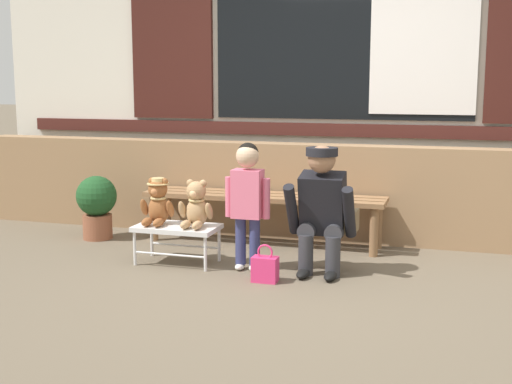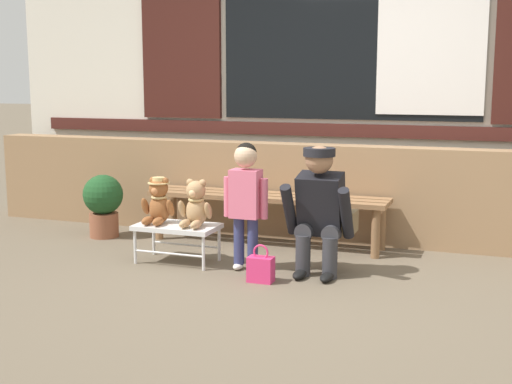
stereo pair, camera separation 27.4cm
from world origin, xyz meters
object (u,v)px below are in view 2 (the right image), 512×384
Objects in this scene: teddy_bear_with_hat at (158,201)px; teddy_bear_plain at (196,205)px; small_display_bench at (177,229)px; child_standing at (246,192)px; adult_crouching at (321,210)px; potted_plant at (103,202)px; wooden_bench_long at (267,202)px; handbag_on_ground at (261,269)px.

teddy_bear_plain is (0.32, -0.00, -0.01)m from teddy_bear_with_hat.
small_display_bench is 0.66m from child_standing.
adult_crouching is (0.56, 0.08, -0.11)m from child_standing.
teddy_bear_with_hat is at bearing -177.38° from adult_crouching.
teddy_bear_plain is 0.44m from child_standing.
potted_plant is at bearing 154.63° from teddy_bear_plain.
potted_plant is (-1.02, 0.56, 0.06)m from small_display_bench.
wooden_bench_long is at bearing 69.05° from teddy_bear_plain.
handbag_on_ground is 0.48× the size of potted_plant.
potted_plant reaches higher than handbag_on_ground.
potted_plant is (-0.86, 0.56, -0.15)m from teddy_bear_with_hat.
child_standing is at bearing -171.88° from adult_crouching.
adult_crouching is at bearing -47.37° from wooden_bench_long.
teddy_bear_with_hat is 1.34× the size of handbag_on_ground.
teddy_bear_with_hat is 0.38× the size of child_standing.
child_standing is 1.68× the size of potted_plant.
teddy_bear_plain is at bearing -25.37° from potted_plant.
wooden_bench_long is 7.72× the size of handbag_on_ground.
handbag_on_ground is at bearing -19.32° from small_display_bench.
handbag_on_ground is (0.79, -0.28, -0.17)m from small_display_bench.
teddy_bear_with_hat is 0.64× the size of potted_plant.
small_display_bench reaches higher than handbag_on_ground.
teddy_bear_plain reaches higher than potted_plant.
teddy_bear_plain is 1.34× the size of handbag_on_ground.
adult_crouching is (0.98, 0.06, 0.02)m from teddy_bear_plain.
teddy_bear_with_hat is (-0.62, -0.79, 0.10)m from wooden_bench_long.
wooden_bench_long is 5.78× the size of teddy_bear_plain.
handbag_on_ground is at bearing -16.38° from teddy_bear_with_hat.
teddy_bear_with_hat reaches higher than potted_plant.
wooden_bench_long is at bearing 98.19° from child_standing.
wooden_bench_long is 2.19× the size of child_standing.
adult_crouching reaches higher than handbag_on_ground.
handbag_on_ground is at bearing -23.84° from teddy_bear_plain.
child_standing reaches higher than handbag_on_ground.
adult_crouching is (1.14, 0.06, 0.21)m from small_display_bench.
teddy_bear_with_hat is (-0.16, 0.00, 0.21)m from small_display_bench.
handbag_on_ground is (0.95, -0.28, -0.38)m from teddy_bear_with_hat.
small_display_bench is 2.35× the size of handbag_on_ground.
wooden_bench_long is 3.68× the size of potted_plant.
small_display_bench is 1.76× the size of teddy_bear_with_hat.
potted_plant is at bearing 166.94° from adult_crouching.
child_standing is 3.52× the size of handbag_on_ground.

